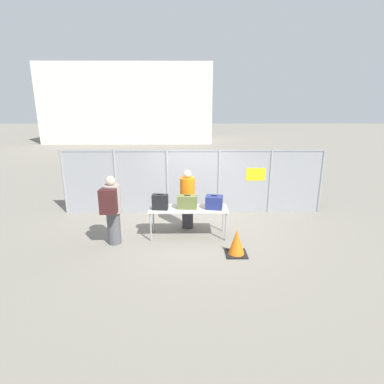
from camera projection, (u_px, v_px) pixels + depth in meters
ground_plane at (194, 233)px, 8.15m from camera, size 120.00×120.00×0.00m
fence_section at (193, 181)px, 9.51m from camera, size 8.26×0.07×2.05m
inspection_table at (188, 210)px, 7.81m from camera, size 2.04×0.73×0.78m
suitcase_black at (160, 202)px, 7.66m from camera, size 0.42×0.25×0.42m
suitcase_olive at (187, 202)px, 7.74m from camera, size 0.52×0.30×0.37m
suitcase_navy at (214, 202)px, 7.75m from camera, size 0.48×0.43×0.35m
traveler_hooded at (112, 208)px, 7.27m from camera, size 0.43×0.67×1.74m
security_worker_near at (188, 199)px, 8.35m from camera, size 0.41×0.41×1.67m
utility_trailer at (205, 184)px, 11.86m from camera, size 3.89×2.23×0.67m
distant_hangar at (133, 105)px, 31.19m from camera, size 16.01×8.57×7.28m
traffic_cone at (237, 243)px, 6.92m from camera, size 0.49×0.49×0.61m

